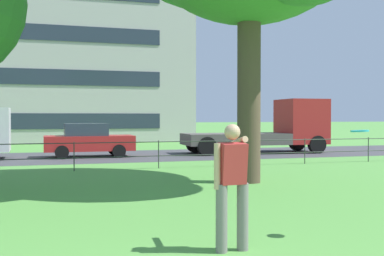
{
  "coord_description": "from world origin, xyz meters",
  "views": [
    {
      "loc": [
        -0.94,
        -2.98,
        1.85
      ],
      "look_at": [
        2.56,
        8.45,
        1.57
      ],
      "focal_mm": 45.11,
      "sensor_mm": 36.0,
      "label": 1
    }
  ],
  "objects_px": {
    "frisbee": "(360,131)",
    "car_red_center": "(88,140)",
    "flatbed_truck_far_left": "(275,129)",
    "person_thrower": "(232,183)"
  },
  "relations": [
    {
      "from": "car_red_center",
      "to": "flatbed_truck_far_left",
      "type": "distance_m",
      "value": 9.43
    },
    {
      "from": "person_thrower",
      "to": "frisbee",
      "type": "distance_m",
      "value": 2.24
    },
    {
      "from": "person_thrower",
      "to": "flatbed_truck_far_left",
      "type": "distance_m",
      "value": 18.54
    },
    {
      "from": "car_red_center",
      "to": "frisbee",
      "type": "bearing_deg",
      "value": -80.62
    },
    {
      "from": "car_red_center",
      "to": "flatbed_truck_far_left",
      "type": "relative_size",
      "value": 0.54
    },
    {
      "from": "frisbee",
      "to": "flatbed_truck_far_left",
      "type": "distance_m",
      "value": 17.52
    },
    {
      "from": "flatbed_truck_far_left",
      "to": "person_thrower",
      "type": "bearing_deg",
      "value": -118.63
    },
    {
      "from": "person_thrower",
      "to": "flatbed_truck_far_left",
      "type": "relative_size",
      "value": 0.24
    },
    {
      "from": "frisbee",
      "to": "flatbed_truck_far_left",
      "type": "height_order",
      "value": "flatbed_truck_far_left"
    },
    {
      "from": "frisbee",
      "to": "car_red_center",
      "type": "relative_size",
      "value": 0.09
    }
  ]
}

